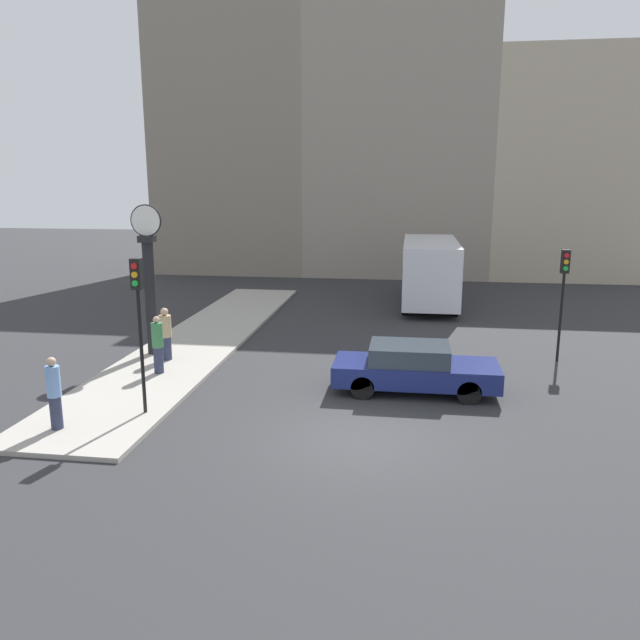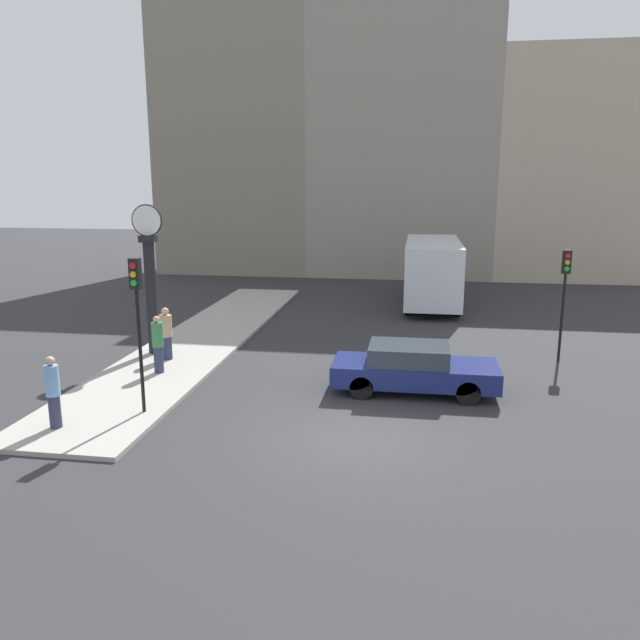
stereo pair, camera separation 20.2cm
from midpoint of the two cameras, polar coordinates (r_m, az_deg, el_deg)
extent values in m
plane|color=#2D2D30|center=(14.78, 3.46, -10.86)|extent=(120.00, 120.00, 0.00)
cube|color=#A39E93|center=(24.06, -10.29, -1.60)|extent=(3.34, 21.02, 0.12)
cube|color=gray|center=(41.93, -7.45, 16.15)|extent=(9.75, 5.00, 17.09)
cube|color=gray|center=(40.38, 7.69, 17.41)|extent=(11.25, 5.00, 18.67)
cube|color=#B7A88E|center=(41.28, 22.44, 12.78)|extent=(9.42, 5.00, 13.34)
cube|color=navy|center=(17.92, 8.98, -4.78)|extent=(4.62, 1.84, 0.59)
cube|color=#2D3842|center=(17.76, 8.44, -3.05)|extent=(2.22, 1.66, 0.52)
cylinder|color=black|center=(18.83, 13.33, -4.89)|extent=(0.65, 0.22, 0.65)
cylinder|color=black|center=(17.30, 13.72, -6.49)|extent=(0.65, 0.22, 0.65)
cylinder|color=black|center=(18.81, 4.58, -4.60)|extent=(0.65, 0.22, 0.65)
cylinder|color=black|center=(17.27, 4.16, -6.18)|extent=(0.65, 0.22, 0.65)
cube|color=silver|center=(30.37, 10.42, 4.55)|extent=(2.50, 7.55, 2.74)
cube|color=#1E232D|center=(30.35, 10.43, 4.90)|extent=(2.53, 7.40, 0.81)
cylinder|color=black|center=(32.93, 12.17, 2.83)|extent=(0.28, 0.90, 0.90)
cylinder|color=black|center=(32.87, 8.30, 2.97)|extent=(0.28, 0.90, 0.90)
cylinder|color=black|center=(28.33, 12.67, 1.25)|extent=(0.28, 0.90, 0.90)
cylinder|color=black|center=(28.26, 8.17, 1.40)|extent=(0.28, 0.90, 0.90)
cylinder|color=black|center=(16.21, -15.76, -2.80)|extent=(0.09, 0.09, 3.17)
cube|color=black|center=(15.82, -16.18, 4.08)|extent=(0.26, 0.20, 0.76)
cylinder|color=red|center=(15.69, -16.41, 4.77)|extent=(0.15, 0.04, 0.15)
cylinder|color=orange|center=(15.71, -16.36, 4.01)|extent=(0.15, 0.04, 0.15)
cylinder|color=green|center=(15.74, -16.32, 3.26)|extent=(0.15, 0.04, 0.15)
cylinder|color=black|center=(21.91, 21.48, 0.14)|extent=(0.09, 0.09, 2.96)
cube|color=black|center=(21.61, 21.87, 4.96)|extent=(0.26, 0.20, 0.76)
cylinder|color=red|center=(21.47, 21.99, 5.47)|extent=(0.15, 0.04, 0.15)
cylinder|color=orange|center=(21.50, 21.94, 4.91)|extent=(0.15, 0.04, 0.15)
cylinder|color=green|center=(21.52, 21.90, 4.36)|extent=(0.15, 0.04, 0.15)
cylinder|color=black|center=(21.72, -14.90, 1.92)|extent=(0.37, 0.37, 3.79)
cube|color=black|center=(21.45, -15.20, 7.19)|extent=(0.48, 0.48, 0.22)
cylinder|color=black|center=(21.41, -15.30, 8.77)|extent=(1.05, 0.04, 1.05)
cylinder|color=white|center=(21.41, -15.30, 8.77)|extent=(0.97, 0.06, 0.97)
cylinder|color=#2D334C|center=(21.14, -13.56, -2.48)|extent=(0.34, 0.34, 0.77)
cylinder|color=tan|center=(20.97, -13.66, -0.52)|extent=(0.40, 0.40, 0.72)
sphere|color=tan|center=(20.87, -13.73, 0.77)|extent=(0.25, 0.25, 0.25)
cylinder|color=#2D334C|center=(16.22, -22.74, -7.72)|extent=(0.28, 0.28, 0.80)
cylinder|color=#729ED8|center=(15.98, -22.97, -5.12)|extent=(0.33, 0.33, 0.74)
sphere|color=tan|center=(15.85, -23.12, -3.47)|extent=(0.22, 0.22, 0.22)
cylinder|color=#2D334C|center=(19.75, -14.25, -3.52)|extent=(0.29, 0.29, 0.81)
cylinder|color=#387A47|center=(19.55, -14.37, -1.31)|extent=(0.34, 0.34, 0.76)
sphere|color=tan|center=(19.45, -14.45, 0.06)|extent=(0.20, 0.20, 0.20)
camera|label=1|loc=(0.10, -89.71, 0.07)|focal=35.00mm
camera|label=2|loc=(0.10, 90.29, -0.07)|focal=35.00mm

